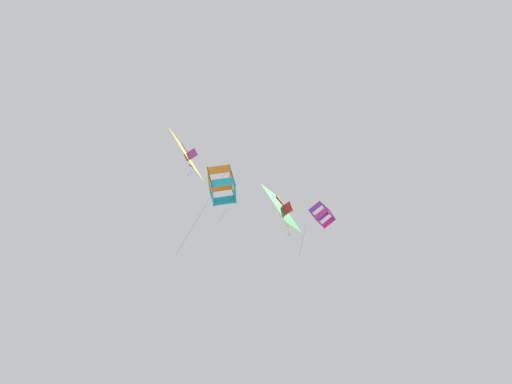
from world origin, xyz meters
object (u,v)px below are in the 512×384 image
at_px(kite_box_upper_right, 222,185).
at_px(kite_box_near_right, 322,215).
at_px(kite_delta_highest, 188,155).
at_px(kite_delta_mid_left, 283,209).

relative_size(kite_box_upper_right, kite_box_near_right, 3.20).
xyz_separation_m(kite_box_upper_right, kite_box_near_right, (4.44, 5.20, 0.45)).
bearing_deg(kite_delta_highest, kite_box_near_right, 159.08).
height_order(kite_box_near_right, kite_delta_mid_left, kite_box_near_right).
bearing_deg(kite_delta_mid_left, kite_box_near_right, -175.99).
bearing_deg(kite_delta_mid_left, kite_box_upper_right, -88.78).
height_order(kite_box_upper_right, kite_box_near_right, kite_box_near_right).
bearing_deg(kite_box_near_right, kite_delta_mid_left, 1.42).
distance_m(kite_box_near_right, kite_delta_mid_left, 7.85).
relative_size(kite_delta_highest, kite_box_near_right, 5.90).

